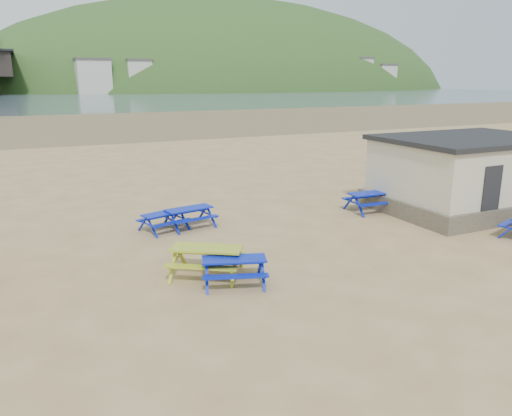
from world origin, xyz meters
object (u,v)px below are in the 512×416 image
picnic_table_blue_b (189,217)px  amenity_block (468,173)px  picnic_table_blue_a (164,221)px  picnic_table_yellow (207,261)px

picnic_table_blue_b → amenity_block: (11.73, -2.46, 1.19)m
picnic_table_blue_b → amenity_block: bearing=-21.9°
picnic_table_blue_a → amenity_block: bearing=-28.7°
picnic_table_blue_b → picnic_table_yellow: 4.98m
picnic_table_blue_a → amenity_block: 13.01m
picnic_table_blue_a → amenity_block: amenity_block is taller
picnic_table_blue_b → picnic_table_yellow: (-1.04, -4.87, 0.05)m
picnic_table_blue_a → picnic_table_blue_b: size_ratio=0.98×
picnic_table_blue_b → amenity_block: amenity_block is taller
picnic_table_blue_b → picnic_table_yellow: bearing=-112.1°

